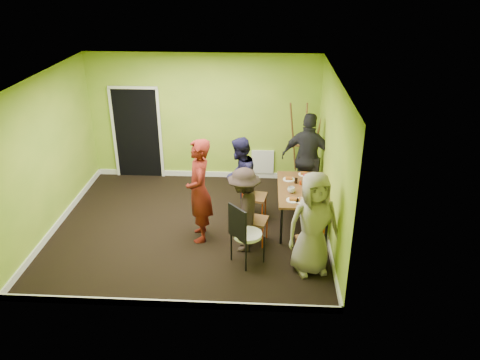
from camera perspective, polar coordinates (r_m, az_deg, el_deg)
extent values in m
plane|color=black|center=(8.84, -5.97, -5.66)|extent=(5.00, 5.00, 0.00)
cube|color=#77A52A|center=(10.30, -4.42, 7.57)|extent=(5.00, 0.04, 2.80)
cube|color=#77A52A|center=(6.23, -9.66, -5.25)|extent=(5.00, 0.04, 2.80)
cube|color=#77A52A|center=(8.96, -22.40, 2.90)|extent=(0.04, 4.50, 2.80)
cube|color=#77A52A|center=(8.18, 11.15, 2.33)|extent=(0.04, 4.50, 2.80)
cube|color=white|center=(7.78, -6.91, 12.30)|extent=(5.00, 4.50, 0.04)
cube|color=black|center=(10.69, -12.41, 5.56)|extent=(1.00, 0.05, 2.04)
cube|color=white|center=(10.53, 2.77, 2.22)|extent=(0.50, 0.04, 0.55)
cylinder|color=black|center=(8.15, 5.06, -5.62)|extent=(0.04, 0.04, 0.71)
cylinder|color=black|center=(8.22, 10.53, -5.71)|extent=(0.04, 0.04, 0.71)
cylinder|color=black|center=(9.36, 4.86, -1.27)|extent=(0.04, 0.04, 0.71)
cylinder|color=black|center=(9.42, 9.61, -1.38)|extent=(0.04, 0.04, 0.71)
cube|color=brown|center=(8.60, 7.64, -1.16)|extent=(0.90, 1.50, 0.04)
cylinder|color=#D04213|center=(9.13, 0.94, -2.76)|extent=(0.03, 0.03, 0.47)
cylinder|color=#D04213|center=(8.83, 0.47, -3.81)|extent=(0.03, 0.03, 0.47)
cylinder|color=#D04213|center=(9.07, 3.12, -2.98)|extent=(0.03, 0.03, 0.47)
cylinder|color=#D04213|center=(8.77, 2.73, -4.05)|extent=(0.03, 0.03, 0.47)
cube|color=brown|center=(8.84, 1.84, -2.06)|extent=(0.48, 0.48, 0.04)
cube|color=#D04213|center=(8.75, 0.59, -0.31)|extent=(0.09, 0.39, 0.52)
cylinder|color=#D04213|center=(8.42, 1.13, -5.51)|extent=(0.02, 0.02, 0.43)
cylinder|color=#D04213|center=(8.15, 0.52, -6.64)|extent=(0.02, 0.02, 0.43)
cylinder|color=#D04213|center=(8.36, 3.29, -5.82)|extent=(0.02, 0.02, 0.43)
cylinder|color=#D04213|center=(8.09, 2.76, -6.98)|extent=(0.02, 0.02, 0.43)
cube|color=brown|center=(8.14, 1.95, -4.94)|extent=(0.46, 0.46, 0.04)
cube|color=#D04213|center=(8.05, 0.72, -3.17)|extent=(0.11, 0.36, 0.48)
cylinder|color=#D04213|center=(9.54, 9.06, -1.85)|extent=(0.03, 0.03, 0.44)
cylinder|color=#D04213|center=(9.60, 7.11, -1.54)|extent=(0.03, 0.03, 0.44)
cylinder|color=#D04213|center=(9.25, 8.63, -2.74)|extent=(0.03, 0.03, 0.44)
cylinder|color=#D04213|center=(9.31, 6.61, -2.42)|extent=(0.03, 0.03, 0.44)
cube|color=brown|center=(9.33, 7.93, -0.92)|extent=(0.49, 0.49, 0.04)
cube|color=#D04213|center=(9.38, 8.29, 1.01)|extent=(0.37, 0.14, 0.49)
cylinder|color=#D04213|center=(7.67, 7.69, -9.32)|extent=(0.02, 0.02, 0.41)
cylinder|color=#D04213|center=(7.78, 9.82, -8.93)|extent=(0.02, 0.02, 0.41)
cylinder|color=#D04213|center=(7.90, 6.85, -8.10)|extent=(0.02, 0.02, 0.41)
cylinder|color=#D04213|center=(8.01, 8.92, -7.75)|extent=(0.02, 0.02, 0.41)
cube|color=brown|center=(7.72, 8.42, -7.26)|extent=(0.46, 0.46, 0.04)
cube|color=#D04213|center=(7.46, 9.04, -6.36)|extent=(0.34, 0.13, 0.45)
cylinder|color=black|center=(7.75, -1.06, -8.20)|extent=(0.03, 0.03, 0.50)
cylinder|color=black|center=(7.51, 0.73, -9.45)|extent=(0.03, 0.03, 0.50)
cylinder|color=black|center=(7.95, 1.12, -7.25)|extent=(0.03, 0.03, 0.50)
cylinder|color=black|center=(7.71, 2.94, -8.43)|extent=(0.03, 0.03, 0.50)
cylinder|color=white|center=(7.59, 0.95, -6.67)|extent=(0.47, 0.47, 0.06)
cube|color=black|center=(7.32, -0.33, -5.30)|extent=(0.31, 0.34, 0.56)
cylinder|color=brown|center=(10.25, 6.52, 4.61)|extent=(0.27, 0.44, 1.87)
cylinder|color=brown|center=(10.29, 9.20, 4.52)|extent=(0.27, 0.44, 1.87)
cylinder|color=brown|center=(10.02, 7.97, 4.01)|extent=(0.04, 0.42, 1.83)
cube|color=brown|center=(10.24, 7.87, 4.17)|extent=(0.50, 0.04, 0.04)
cylinder|color=white|center=(8.89, 5.98, 0.07)|extent=(0.23, 0.23, 0.01)
cylinder|color=white|center=(8.15, 6.47, -2.47)|extent=(0.23, 0.23, 0.01)
cylinder|color=white|center=(9.14, 7.78, 0.69)|extent=(0.21, 0.21, 0.01)
cylinder|color=white|center=(8.14, 7.62, -2.54)|extent=(0.26, 0.26, 0.01)
cylinder|color=white|center=(8.80, 8.77, -0.40)|extent=(0.23, 0.23, 0.01)
cylinder|color=white|center=(8.50, 9.88, -1.44)|extent=(0.25, 0.25, 0.01)
cylinder|color=white|center=(8.57, 7.86, -0.22)|extent=(0.06, 0.06, 0.24)
cylinder|color=blue|center=(8.28, 9.88, -1.50)|extent=(0.07, 0.07, 0.19)
cylinder|color=#D04213|center=(8.71, 7.37, -0.34)|extent=(0.04, 0.04, 0.08)
cylinder|color=black|center=(8.75, 6.84, -0.09)|extent=(0.06, 0.06, 0.10)
cylinder|color=black|center=(9.00, 8.61, 0.56)|extent=(0.06, 0.06, 0.10)
cylinder|color=black|center=(8.11, 8.94, -2.42)|extent=(0.07, 0.07, 0.10)
imported|color=white|center=(8.40, 6.26, -1.21)|extent=(0.13, 0.13, 0.10)
imported|color=white|center=(8.61, 8.94, -0.68)|extent=(0.11, 0.11, 0.10)
imported|color=#5C150F|center=(8.05, -5.00, -1.32)|extent=(0.56, 0.75, 1.87)
imported|color=#171536|center=(8.79, -0.03, 0.19)|extent=(0.77, 0.89, 1.60)
imported|color=black|center=(7.80, 0.48, -3.70)|extent=(0.73, 1.05, 1.49)
imported|color=black|center=(9.40, 8.34, 2.57)|extent=(1.18, 0.76, 1.87)
imported|color=gray|center=(7.30, 8.93, -5.29)|extent=(0.95, 0.76, 1.71)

